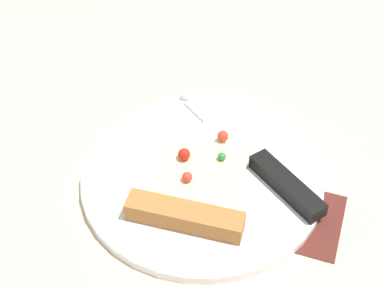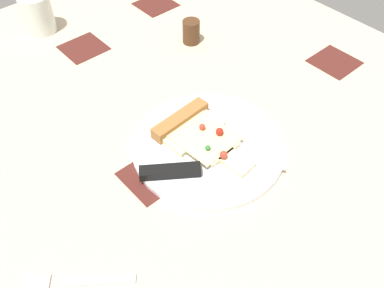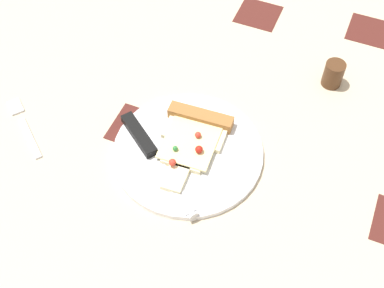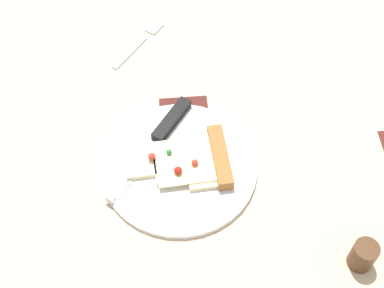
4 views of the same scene
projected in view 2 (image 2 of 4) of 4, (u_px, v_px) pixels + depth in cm
name	position (u px, v px, depth cm)	size (l,w,h in cm)	color
ground_plane	(156.00, 145.00, 77.45)	(121.68, 121.68, 3.00)	#C6B293
plate	(208.00, 147.00, 74.51)	(26.63, 26.63, 1.05)	silver
pizza_slice	(198.00, 134.00, 74.75)	(17.86, 12.14, 2.66)	beige
knife	(198.00, 170.00, 69.49)	(15.82, 20.64, 2.45)	silver
drinking_glass	(37.00, 14.00, 96.87)	(7.08, 7.08, 8.71)	silver
pepper_shaker	(191.00, 32.00, 94.99)	(3.87, 3.87, 5.27)	#4C2D19
fork	(73.00, 281.00, 58.00)	(10.92, 13.10, 0.80)	silver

